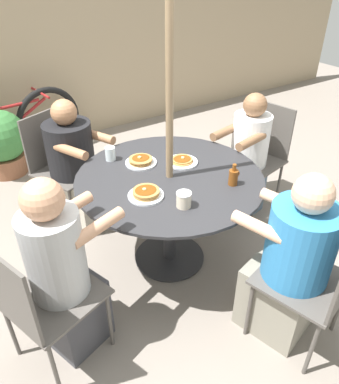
{
  "coord_description": "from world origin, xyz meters",
  "views": [
    {
      "loc": [
        -1.21,
        -1.87,
        2.09
      ],
      "look_at": [
        0.0,
        0.0,
        0.63
      ],
      "focal_mm": 35.0,
      "sensor_mm": 36.0,
      "label": 1
    }
  ],
  "objects_px": {
    "syrup_bottle": "(233,177)",
    "patio_chair_east": "(59,160)",
    "patio_chair_west": "(321,279)",
    "bicycle": "(14,129)",
    "diner_west": "(289,266)",
    "pancake_plate_a": "(141,161)",
    "coffee_cup": "(184,200)",
    "pancake_plate_c": "(182,161)",
    "diner_north": "(246,161)",
    "patio_chair_south": "(36,298)",
    "diner_south": "(64,276)",
    "patio_table": "(170,192)",
    "drinking_glass_a": "(110,154)",
    "diner_east": "(76,171)",
    "potted_shrub": "(1,141)",
    "pancake_plate_b": "(146,193)",
    "patio_chair_north": "(259,151)"
  },
  "relations": [
    {
      "from": "syrup_bottle",
      "to": "patio_chair_east",
      "type": "bearing_deg",
      "value": 119.29
    },
    {
      "from": "patio_chair_west",
      "to": "bicycle",
      "type": "bearing_deg",
      "value": 89.12
    },
    {
      "from": "diner_west",
      "to": "pancake_plate_a",
      "type": "bearing_deg",
      "value": 90.27
    },
    {
      "from": "coffee_cup",
      "to": "pancake_plate_c",
      "type": "bearing_deg",
      "value": 56.53
    },
    {
      "from": "diner_north",
      "to": "coffee_cup",
      "type": "relative_size",
      "value": 11.39
    },
    {
      "from": "diner_north",
      "to": "patio_chair_south",
      "type": "bearing_deg",
      "value": 93.94
    },
    {
      "from": "diner_north",
      "to": "diner_south",
      "type": "xyz_separation_m",
      "value": [
        -1.83,
        -0.51,
        0.05
      ]
    },
    {
      "from": "patio_table",
      "to": "coffee_cup",
      "type": "relative_size",
      "value": 13.38
    },
    {
      "from": "patio_chair_south",
      "to": "bicycle",
      "type": "relative_size",
      "value": 0.59
    },
    {
      "from": "diner_north",
      "to": "patio_chair_south",
      "type": "xyz_separation_m",
      "value": [
        -2.0,
        -0.57,
        0.03
      ]
    },
    {
      "from": "drinking_glass_a",
      "to": "diner_north",
      "type": "bearing_deg",
      "value": -11.81
    },
    {
      "from": "patio_table",
      "to": "bicycle",
      "type": "distance_m",
      "value": 2.39
    },
    {
      "from": "diner_north",
      "to": "diner_west",
      "type": "height_order",
      "value": "diner_west"
    },
    {
      "from": "coffee_cup",
      "to": "patio_chair_west",
      "type": "bearing_deg",
      "value": -60.78
    },
    {
      "from": "patio_chair_south",
      "to": "diner_south",
      "type": "distance_m",
      "value": 0.18
    },
    {
      "from": "pancake_plate_c",
      "to": "patio_table",
      "type": "bearing_deg",
      "value": -148.51
    },
    {
      "from": "patio_table",
      "to": "diner_north",
      "type": "relative_size",
      "value": 1.17
    },
    {
      "from": "diner_east",
      "to": "drinking_glass_a",
      "type": "height_order",
      "value": "diner_east"
    },
    {
      "from": "patio_table",
      "to": "coffee_cup",
      "type": "height_order",
      "value": "coffee_cup"
    },
    {
      "from": "diner_north",
      "to": "patio_chair_east",
      "type": "xyz_separation_m",
      "value": [
        -1.39,
        0.84,
        0.03
      ]
    },
    {
      "from": "patio_table",
      "to": "diner_east",
      "type": "relative_size",
      "value": 1.17
    },
    {
      "from": "diner_south",
      "to": "diner_west",
      "type": "relative_size",
      "value": 1.04
    },
    {
      "from": "patio_chair_east",
      "to": "diner_west",
      "type": "xyz_separation_m",
      "value": [
        0.71,
        -1.95,
        -0.03
      ]
    },
    {
      "from": "diner_east",
      "to": "drinking_glass_a",
      "type": "xyz_separation_m",
      "value": [
        0.15,
        -0.42,
        0.31
      ]
    },
    {
      "from": "diner_south",
      "to": "diner_north",
      "type": "bearing_deg",
      "value": 86.39
    },
    {
      "from": "diner_north",
      "to": "drinking_glass_a",
      "type": "xyz_separation_m",
      "value": [
        -1.17,
        0.24,
        0.29
      ]
    },
    {
      "from": "patio_chair_east",
      "to": "patio_chair_south",
      "type": "bearing_deg",
      "value": 42.52
    },
    {
      "from": "patio_table",
      "to": "diner_south",
      "type": "xyz_separation_m",
      "value": [
        -0.9,
        -0.31,
        -0.06
      ]
    },
    {
      "from": "potted_shrub",
      "to": "pancake_plate_c",
      "type": "bearing_deg",
      "value": -64.79
    },
    {
      "from": "patio_chair_west",
      "to": "drinking_glass_a",
      "type": "xyz_separation_m",
      "value": [
        -0.53,
        1.53,
        0.26
      ]
    },
    {
      "from": "diner_north",
      "to": "bicycle",
      "type": "height_order",
      "value": "diner_north"
    },
    {
      "from": "patio_chair_east",
      "to": "drinking_glass_a",
      "type": "height_order",
      "value": "patio_chair_east"
    },
    {
      "from": "diner_east",
      "to": "bicycle",
      "type": "xyz_separation_m",
      "value": [
        -0.18,
        1.45,
        -0.11
      ]
    },
    {
      "from": "patio_chair_south",
      "to": "syrup_bottle",
      "type": "xyz_separation_m",
      "value": [
        1.37,
        0.05,
        0.27
      ]
    },
    {
      "from": "pancake_plate_c",
      "to": "patio_chair_west",
      "type": "bearing_deg",
      "value": -84.6
    },
    {
      "from": "pancake_plate_b",
      "to": "coffee_cup",
      "type": "distance_m",
      "value": 0.26
    },
    {
      "from": "potted_shrub",
      "to": "drinking_glass_a",
      "type": "bearing_deg",
      "value": -72.76
    },
    {
      "from": "pancake_plate_c",
      "to": "syrup_bottle",
      "type": "bearing_deg",
      "value": -74.92
    },
    {
      "from": "pancake_plate_b",
      "to": "syrup_bottle",
      "type": "bearing_deg",
      "value": -18.85
    },
    {
      "from": "patio_chair_north",
      "to": "potted_shrub",
      "type": "xyz_separation_m",
      "value": [
        -1.86,
        1.86,
        -0.17
      ]
    },
    {
      "from": "patio_chair_west",
      "to": "bicycle",
      "type": "relative_size",
      "value": 0.59
    },
    {
      "from": "diner_north",
      "to": "coffee_cup",
      "type": "xyz_separation_m",
      "value": [
        -1.05,
        -0.54,
        0.29
      ]
    },
    {
      "from": "patio_table",
      "to": "patio_chair_south",
      "type": "xyz_separation_m",
      "value": [
        -1.07,
        -0.37,
        -0.08
      ]
    },
    {
      "from": "patio_chair_south",
      "to": "pancake_plate_b",
      "type": "bearing_deg",
      "value": 87.58
    },
    {
      "from": "syrup_bottle",
      "to": "coffee_cup",
      "type": "bearing_deg",
      "value": -175.99
    },
    {
      "from": "pancake_plate_b",
      "to": "coffee_cup",
      "type": "height_order",
      "value": "coffee_cup"
    },
    {
      "from": "patio_chair_north",
      "to": "pancake_plate_b",
      "type": "xyz_separation_m",
      "value": [
        -1.37,
        -0.36,
        0.23
      ]
    },
    {
      "from": "diner_west",
      "to": "potted_shrub",
      "type": "distance_m",
      "value": 3.17
    },
    {
      "from": "patio_chair_south",
      "to": "syrup_bottle",
      "type": "distance_m",
      "value": 1.39
    },
    {
      "from": "pancake_plate_a",
      "to": "coffee_cup",
      "type": "relative_size",
      "value": 2.35
    }
  ]
}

